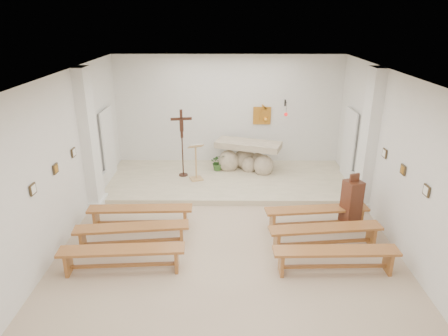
{
  "coord_description": "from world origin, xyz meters",
  "views": [
    {
      "loc": [
        -0.04,
        -7.21,
        4.62
      ],
      "look_at": [
        -0.11,
        1.6,
        1.2
      ],
      "focal_mm": 32.0,
      "sensor_mm": 36.0,
      "label": 1
    }
  ],
  "objects_px": {
    "bench_right_third": "(335,255)",
    "donation_pedestal": "(351,204)",
    "crucifix_stand": "(182,138)",
    "bench_left_second": "(132,231)",
    "lectern": "(196,162)",
    "bench_left_front": "(140,212)",
    "bench_right_front": "(317,213)",
    "altar": "(247,158)",
    "bench_left_third": "(122,254)",
    "bench_right_second": "(325,232)"
  },
  "relations": [
    {
      "from": "donation_pedestal",
      "to": "bench_right_front",
      "type": "relative_size",
      "value": 0.56
    },
    {
      "from": "altar",
      "to": "bench_left_front",
      "type": "bearing_deg",
      "value": -109.88
    },
    {
      "from": "bench_left_front",
      "to": "bench_left_second",
      "type": "height_order",
      "value": "same"
    },
    {
      "from": "bench_left_front",
      "to": "bench_left_second",
      "type": "distance_m",
      "value": 0.85
    },
    {
      "from": "crucifix_stand",
      "to": "bench_left_third",
      "type": "relative_size",
      "value": 0.83
    },
    {
      "from": "lectern",
      "to": "donation_pedestal",
      "type": "relative_size",
      "value": 0.83
    },
    {
      "from": "lectern",
      "to": "altar",
      "type": "bearing_deg",
      "value": 7.11
    },
    {
      "from": "lectern",
      "to": "bench_right_front",
      "type": "relative_size",
      "value": 0.47
    },
    {
      "from": "bench_left_front",
      "to": "bench_left_third",
      "type": "relative_size",
      "value": 1.0
    },
    {
      "from": "bench_left_front",
      "to": "bench_right_third",
      "type": "relative_size",
      "value": 1.0
    },
    {
      "from": "bench_right_second",
      "to": "lectern",
      "type": "bearing_deg",
      "value": 124.67
    },
    {
      "from": "crucifix_stand",
      "to": "bench_left_second",
      "type": "height_order",
      "value": "crucifix_stand"
    },
    {
      "from": "bench_right_front",
      "to": "bench_left_third",
      "type": "xyz_separation_m",
      "value": [
        -4.03,
        -1.7,
        0.0
      ]
    },
    {
      "from": "altar",
      "to": "lectern",
      "type": "distance_m",
      "value": 1.69
    },
    {
      "from": "altar",
      "to": "lectern",
      "type": "xyz_separation_m",
      "value": [
        -1.49,
        -0.77,
        0.17
      ]
    },
    {
      "from": "donation_pedestal",
      "to": "bench_right_third",
      "type": "height_order",
      "value": "donation_pedestal"
    },
    {
      "from": "bench_left_second",
      "to": "bench_left_third",
      "type": "xyz_separation_m",
      "value": [
        0.0,
        -0.85,
        0.0
      ]
    },
    {
      "from": "crucifix_stand",
      "to": "bench_right_third",
      "type": "bearing_deg",
      "value": -63.1
    },
    {
      "from": "altar",
      "to": "crucifix_stand",
      "type": "relative_size",
      "value": 1.04
    },
    {
      "from": "bench_left_second",
      "to": "donation_pedestal",
      "type": "bearing_deg",
      "value": 3.58
    },
    {
      "from": "bench_right_second",
      "to": "altar",
      "type": "bearing_deg",
      "value": 102.68
    },
    {
      "from": "bench_left_front",
      "to": "bench_right_front",
      "type": "xyz_separation_m",
      "value": [
        4.03,
        0.0,
        0.0
      ]
    },
    {
      "from": "bench_left_front",
      "to": "bench_right_front",
      "type": "relative_size",
      "value": 0.99
    },
    {
      "from": "lectern",
      "to": "bench_left_second",
      "type": "bearing_deg",
      "value": -128.4
    },
    {
      "from": "bench_left_third",
      "to": "lectern",
      "type": "bearing_deg",
      "value": 71.36
    },
    {
      "from": "crucifix_stand",
      "to": "bench_left_second",
      "type": "relative_size",
      "value": 0.83
    },
    {
      "from": "bench_left_second",
      "to": "crucifix_stand",
      "type": "bearing_deg",
      "value": 72.67
    },
    {
      "from": "bench_right_front",
      "to": "donation_pedestal",
      "type": "bearing_deg",
      "value": -5.58
    },
    {
      "from": "altar",
      "to": "bench_left_front",
      "type": "distance_m",
      "value": 4.16
    },
    {
      "from": "crucifix_stand",
      "to": "lectern",
      "type": "bearing_deg",
      "value": -46.59
    },
    {
      "from": "crucifix_stand",
      "to": "bench_left_second",
      "type": "distance_m",
      "value": 3.82
    },
    {
      "from": "bench_left_second",
      "to": "bench_right_third",
      "type": "bearing_deg",
      "value": -18.52
    },
    {
      "from": "bench_left_front",
      "to": "bench_right_second",
      "type": "height_order",
      "value": "same"
    },
    {
      "from": "bench_left_second",
      "to": "bench_left_third",
      "type": "height_order",
      "value": "same"
    },
    {
      "from": "altar",
      "to": "donation_pedestal",
      "type": "height_order",
      "value": "donation_pedestal"
    },
    {
      "from": "lectern",
      "to": "bench_left_front",
      "type": "height_order",
      "value": "lectern"
    },
    {
      "from": "crucifix_stand",
      "to": "bench_right_second",
      "type": "height_order",
      "value": "crucifix_stand"
    },
    {
      "from": "altar",
      "to": "crucifix_stand",
      "type": "xyz_separation_m",
      "value": [
        -1.9,
        -0.46,
        0.76
      ]
    },
    {
      "from": "bench_left_third",
      "to": "altar",
      "type": "bearing_deg",
      "value": 58.47
    },
    {
      "from": "lectern",
      "to": "bench_left_front",
      "type": "xyz_separation_m",
      "value": [
        -1.1,
        -2.48,
        -0.32
      ]
    },
    {
      "from": "bench_right_front",
      "to": "bench_right_second",
      "type": "distance_m",
      "value": 0.85
    },
    {
      "from": "bench_left_second",
      "to": "bench_right_second",
      "type": "bearing_deg",
      "value": -6.61
    },
    {
      "from": "lectern",
      "to": "bench_right_third",
      "type": "distance_m",
      "value": 5.11
    },
    {
      "from": "bench_right_third",
      "to": "bench_right_front",
      "type": "bearing_deg",
      "value": 88.4
    },
    {
      "from": "bench_right_third",
      "to": "bench_right_second",
      "type": "bearing_deg",
      "value": 88.4
    },
    {
      "from": "bench_right_third",
      "to": "donation_pedestal",
      "type": "bearing_deg",
      "value": 64.33
    },
    {
      "from": "lectern",
      "to": "bench_left_third",
      "type": "height_order",
      "value": "lectern"
    },
    {
      "from": "bench_left_third",
      "to": "bench_right_third",
      "type": "xyz_separation_m",
      "value": [
        4.03,
        0.0,
        0.0
      ]
    },
    {
      "from": "donation_pedestal",
      "to": "bench_right_third",
      "type": "xyz_separation_m",
      "value": [
        -0.76,
        -1.71,
        -0.22
      ]
    },
    {
      "from": "bench_right_front",
      "to": "bench_right_third",
      "type": "xyz_separation_m",
      "value": [
        0.0,
        -1.7,
        0.0
      ]
    }
  ]
}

